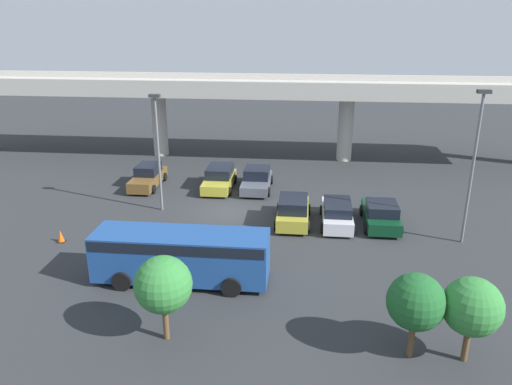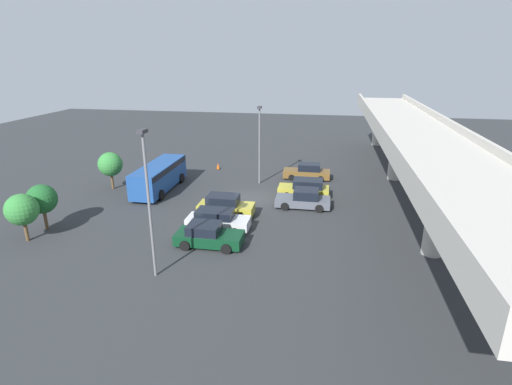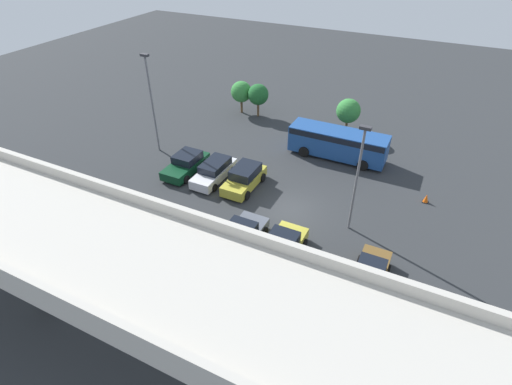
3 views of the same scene
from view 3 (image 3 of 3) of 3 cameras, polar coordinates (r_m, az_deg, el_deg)
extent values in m
plane|color=#2D3033|center=(29.51, 4.78, -2.47)|extent=(108.35, 108.35, 0.00)
cube|color=#BCB7AD|center=(16.49, -12.94, -11.58)|extent=(50.57, 6.19, 0.90)
cube|color=#BCB7AD|center=(17.67, -7.54, -3.87)|extent=(50.57, 0.30, 0.55)
cube|color=#BCB7AD|center=(14.68, -20.49, -16.80)|extent=(50.57, 0.30, 0.55)
cylinder|color=#BCB7AD|center=(23.85, -28.36, -9.36)|extent=(1.33, 1.33, 5.75)
cube|color=brown|center=(24.56, 15.79, -11.72)|extent=(1.70, 4.81, 0.78)
cube|color=black|center=(23.86, 15.93, -10.92)|extent=(1.57, 2.23, 0.70)
cylinder|color=black|center=(25.85, 14.58, -9.34)|extent=(0.22, 0.64, 0.64)
cylinder|color=black|center=(25.77, 18.37, -10.38)|extent=(0.22, 0.64, 0.64)
cylinder|color=black|center=(23.78, 12.77, -13.97)|extent=(0.22, 0.64, 0.64)
cylinder|color=black|center=(23.69, 16.95, -15.14)|extent=(0.22, 0.64, 0.64)
cube|color=gold|center=(25.43, 3.66, -8.18)|extent=(1.96, 4.61, 0.72)
cube|color=black|center=(24.67, 3.37, -7.51)|extent=(1.80, 2.66, 0.73)
cylinder|color=black|center=(26.84, 2.88, -5.99)|extent=(0.22, 0.64, 0.64)
cylinder|color=black|center=(26.33, 6.90, -7.22)|extent=(0.22, 0.64, 0.64)
cylinder|color=black|center=(24.94, 0.18, -9.88)|extent=(0.22, 0.64, 0.64)
cylinder|color=black|center=(24.39, 4.50, -11.32)|extent=(0.22, 0.64, 0.64)
cube|color=#515660|center=(26.25, -2.12, -6.50)|extent=(1.97, 4.61, 0.67)
cube|color=black|center=(25.60, -2.44, -5.68)|extent=(1.81, 2.08, 0.76)
cylinder|color=black|center=(27.69, -2.57, -4.40)|extent=(0.22, 0.69, 0.69)
cylinder|color=black|center=(26.99, 1.22, -5.61)|extent=(0.22, 0.69, 0.69)
cylinder|color=black|center=(25.86, -5.61, -8.01)|extent=(0.22, 0.69, 0.69)
cylinder|color=black|center=(25.10, -1.61, -9.44)|extent=(0.22, 0.69, 0.69)
cube|color=gold|center=(31.51, -1.71, 1.70)|extent=(1.90, 4.48, 0.79)
cube|color=black|center=(31.27, -1.53, 3.08)|extent=(1.75, 2.50, 0.73)
cylinder|color=black|center=(30.25, -1.29, -0.42)|extent=(0.22, 0.71, 0.71)
cylinder|color=black|center=(31.04, -4.49, 0.50)|extent=(0.22, 0.71, 0.71)
cylinder|color=black|center=(32.31, 0.97, 2.15)|extent=(0.22, 0.71, 0.71)
cylinder|color=black|center=(33.05, -2.08, 2.97)|extent=(0.22, 0.71, 0.71)
cube|color=silver|center=(32.65, -6.03, 2.74)|extent=(1.78, 4.68, 0.77)
cube|color=black|center=(32.46, -5.88, 3.96)|extent=(1.64, 2.74, 0.60)
cylinder|color=black|center=(31.35, -5.95, 0.69)|extent=(0.22, 0.61, 0.61)
cylinder|color=black|center=(32.22, -8.72, 1.50)|extent=(0.22, 0.61, 0.61)
cylinder|color=black|center=(33.42, -3.37, 3.22)|extent=(0.22, 0.61, 0.61)
cylinder|color=black|center=(34.24, -6.05, 3.93)|extent=(0.22, 0.61, 0.61)
cube|color=#0C381E|center=(33.91, -10.01, 3.73)|extent=(1.97, 4.58, 0.74)
cube|color=black|center=(33.80, -9.80, 5.01)|extent=(1.82, 2.14, 0.64)
cylinder|color=black|center=(32.54, -9.93, 1.83)|extent=(0.22, 0.70, 0.70)
cylinder|color=black|center=(33.63, -12.75, 2.65)|extent=(0.22, 0.70, 0.70)
cylinder|color=black|center=(34.49, -7.27, 4.17)|extent=(0.22, 0.70, 0.70)
cylinder|color=black|center=(35.52, -10.03, 4.89)|extent=(0.22, 0.70, 0.70)
cube|color=#1E478C|center=(35.89, 11.61, 6.95)|extent=(8.47, 2.37, 2.28)
cube|color=black|center=(35.52, 11.77, 8.10)|extent=(8.30, 2.42, 0.50)
cylinder|color=black|center=(35.94, 6.88, 5.81)|extent=(0.95, 0.29, 0.95)
cylinder|color=black|center=(37.96, 8.17, 7.39)|extent=(0.95, 0.29, 0.95)
cylinder|color=black|center=(34.86, 14.98, 3.77)|extent=(0.95, 0.29, 0.95)
cylinder|color=black|center=(36.94, 15.88, 5.50)|extent=(0.95, 0.29, 0.95)
cylinder|color=slate|center=(36.17, -14.55, 11.81)|extent=(0.16, 0.16, 8.52)
cube|color=#333338|center=(34.75, -15.64, 18.39)|extent=(0.70, 0.35, 0.20)
cylinder|color=slate|center=(26.35, 14.11, 1.37)|extent=(0.16, 0.16, 7.53)
cube|color=#333338|center=(24.48, 15.40, 8.90)|extent=(0.70, 0.35, 0.20)
cylinder|color=brown|center=(40.34, 12.74, 9.06)|extent=(0.24, 0.24, 1.50)
sphere|color=#337F38|center=(39.64, 13.06, 11.29)|extent=(2.30, 2.30, 2.30)
cylinder|color=brown|center=(43.33, 0.31, 11.78)|extent=(0.24, 0.24, 1.47)
sphere|color=#1E5B28|center=(42.70, 0.31, 13.83)|extent=(2.17, 2.17, 2.17)
cylinder|color=brown|center=(44.22, -2.07, 12.21)|extent=(0.24, 0.24, 1.41)
sphere|color=#337F38|center=(43.60, -2.11, 14.20)|extent=(2.21, 2.21, 2.21)
cube|color=black|center=(32.76, 23.00, -1.23)|extent=(0.44, 0.44, 0.04)
cone|color=#EA590F|center=(32.58, 23.14, -0.77)|extent=(0.40, 0.40, 0.70)
camera|label=1|loc=(54.15, 13.73, 28.50)|focal=35.00mm
camera|label=2|loc=(44.80, -45.84, 18.41)|focal=28.00mm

